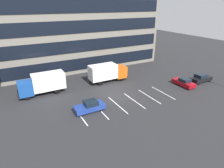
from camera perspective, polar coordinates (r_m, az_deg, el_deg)
name	(u,v)px	position (r m, az deg, el deg)	size (l,w,h in m)	color
ground_plane	(117,96)	(29.96, 1.54, -3.52)	(120.00, 120.00, 0.00)	#262628
office_building	(76,34)	(43.74, -10.62, 14.43)	(35.82, 10.80, 14.40)	slate
lot_markings	(126,103)	(28.03, 4.17, -5.53)	(14.14, 5.40, 0.01)	silver
box_truck_blue	(43,83)	(31.73, -19.76, 0.27)	(7.06, 2.34, 3.27)	#194799
box_truck_orange	(107,72)	(34.74, -1.38, 3.57)	(7.07, 2.34, 3.28)	#D85914
sedan_maroon	(184,82)	(35.48, 20.44, 0.48)	(1.66, 3.97, 1.42)	maroon
sedan_navy	(90,106)	(25.80, -6.58, -6.59)	(4.03, 1.69, 1.44)	navy
sedan_black	(201,78)	(38.51, 24.74, 1.58)	(4.22, 1.77, 1.51)	black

